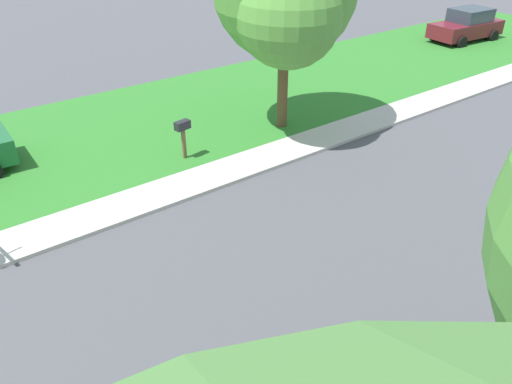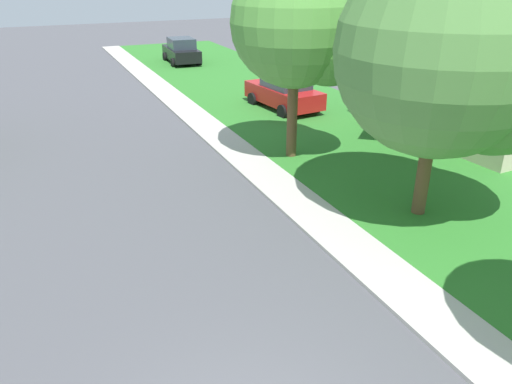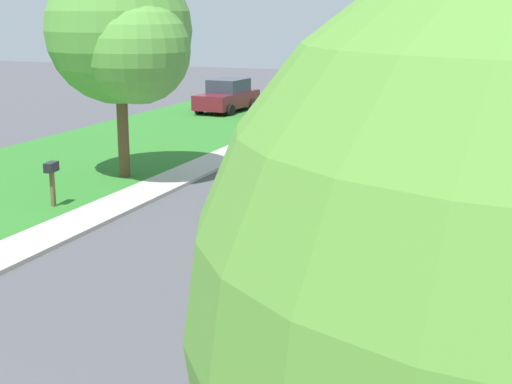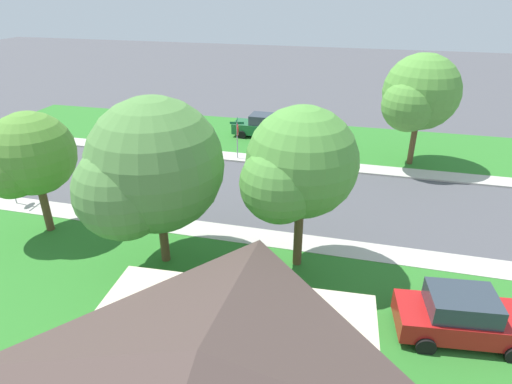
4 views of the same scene
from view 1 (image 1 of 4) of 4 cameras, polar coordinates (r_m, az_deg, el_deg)
sidewalk_west at (r=14.86m, az=-4.78°, el=1.90°), size 1.40×56.00×0.10m
lawn_west at (r=18.64m, az=-12.64°, el=7.49°), size 8.00×56.00×0.08m
car_maroon_near_corner at (r=31.38m, az=22.83°, el=17.06°), size 2.29×4.43×1.76m
mailbox at (r=15.51m, az=-8.32°, el=6.95°), size 0.32×0.51×1.31m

